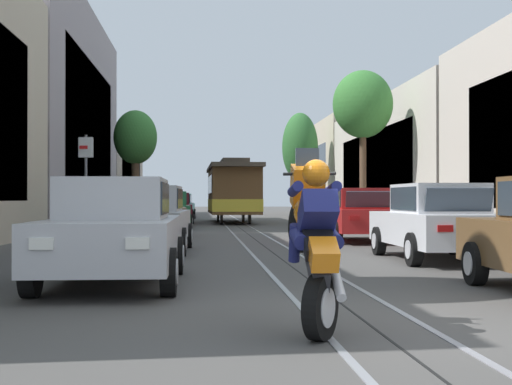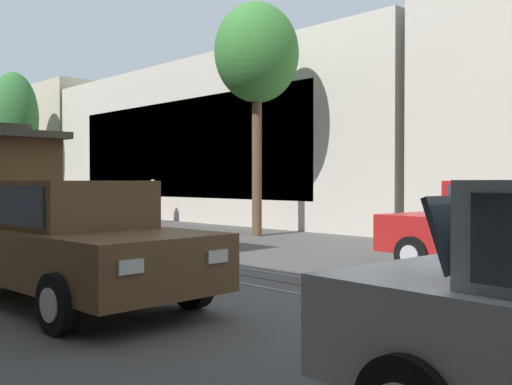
{
  "view_description": "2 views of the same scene",
  "coord_description": "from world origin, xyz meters",
  "px_view_note": "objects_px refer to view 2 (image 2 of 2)",
  "views": [
    {
      "loc": [
        -1.7,
        -7.15,
        1.28
      ],
      "look_at": [
        0.25,
        17.58,
        1.49
      ],
      "focal_mm": 49.37,
      "sensor_mm": 36.0,
      "label": 1
    },
    {
      "loc": [
        -6.6,
        9.39,
        1.57
      ],
      "look_at": [
        1.0,
        17.54,
        1.36
      ],
      "focal_mm": 41.9,
      "sensor_mm": 36.0,
      "label": 2
    }
  ],
  "objects_px": {
    "parked_car_brown_mid_left": "(71,241)",
    "pedestrian_on_right_pavement": "(153,198)",
    "street_tree_kerb_right_second": "(257,55)",
    "street_tree_kerb_right_mid": "(13,119)"
  },
  "relations": [
    {
      "from": "street_tree_kerb_right_second",
      "to": "pedestrian_on_right_pavement",
      "type": "relative_size",
      "value": 4.07
    },
    {
      "from": "parked_car_brown_mid_left",
      "to": "street_tree_kerb_right_second",
      "type": "bearing_deg",
      "value": 32.71
    },
    {
      "from": "parked_car_brown_mid_left",
      "to": "pedestrian_on_right_pavement",
      "type": "xyz_separation_m",
      "value": [
        9.1,
        12.01,
        0.12
      ]
    },
    {
      "from": "street_tree_kerb_right_mid",
      "to": "pedestrian_on_right_pavement",
      "type": "xyz_separation_m",
      "value": [
        1.02,
        -11.05,
        -3.76
      ]
    },
    {
      "from": "parked_car_brown_mid_left",
      "to": "street_tree_kerb_right_mid",
      "type": "height_order",
      "value": "street_tree_kerb_right_mid"
    },
    {
      "from": "street_tree_kerb_right_second",
      "to": "street_tree_kerb_right_mid",
      "type": "xyz_separation_m",
      "value": [
        -0.13,
        17.8,
        -0.5
      ]
    },
    {
      "from": "street_tree_kerb_right_second",
      "to": "street_tree_kerb_right_mid",
      "type": "bearing_deg",
      "value": 90.41
    },
    {
      "from": "pedestrian_on_right_pavement",
      "to": "parked_car_brown_mid_left",
      "type": "bearing_deg",
      "value": -127.13
    },
    {
      "from": "street_tree_kerb_right_mid",
      "to": "parked_car_brown_mid_left",
      "type": "bearing_deg",
      "value": -109.29
    },
    {
      "from": "parked_car_brown_mid_left",
      "to": "street_tree_kerb_right_second",
      "type": "relative_size",
      "value": 0.66
    }
  ]
}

